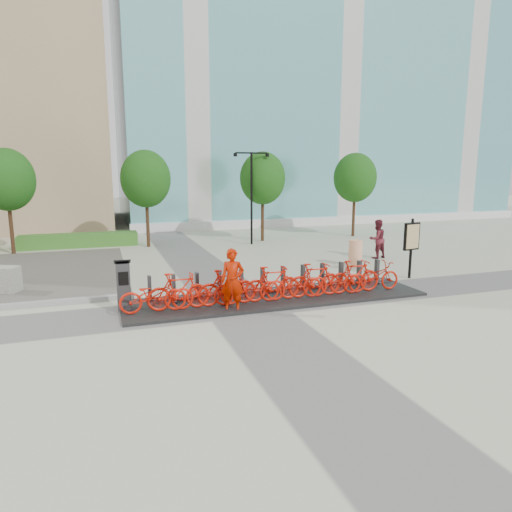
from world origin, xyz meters
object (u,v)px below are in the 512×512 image
object	(u,v)px
pedestrian	(377,239)
construction_barrel	(355,253)
bike_0	(153,295)
worker_red	(232,281)
map_sign	(412,239)
kiosk	(124,285)

from	to	relation	value
pedestrian	construction_barrel	world-z (taller)	pedestrian
bike_0	construction_barrel	distance (m)	9.83
bike_0	worker_red	world-z (taller)	worker_red
construction_barrel	map_sign	size ratio (longest dim) A/B	0.49
kiosk	pedestrian	xyz separation A→B (m)	(11.58, 4.74, 0.11)
worker_red	pedestrian	size ratio (longest dim) A/B	1.03
pedestrian	kiosk	bearing A→B (deg)	13.52
kiosk	pedestrian	world-z (taller)	pedestrian
worker_red	map_sign	bearing A→B (deg)	34.77
worker_red	map_sign	world-z (taller)	map_sign
bike_0	worker_red	xyz separation A→B (m)	(2.20, -0.47, 0.35)
pedestrian	map_sign	bearing A→B (deg)	65.44
bike_0	kiosk	world-z (taller)	kiosk
pedestrian	map_sign	distance (m)	4.06
kiosk	construction_barrel	size ratio (longest dim) A/B	1.34
bike_0	kiosk	distance (m)	0.96
kiosk	map_sign	size ratio (longest dim) A/B	0.66
worker_red	pedestrian	xyz separation A→B (m)	(8.63, 5.75, -0.02)
worker_red	construction_barrel	xyz separation A→B (m)	(6.76, 4.53, -0.37)
worker_red	kiosk	bearing A→B (deg)	-178.08
kiosk	construction_barrel	world-z (taller)	kiosk
bike_0	kiosk	size ratio (longest dim) A/B	1.26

